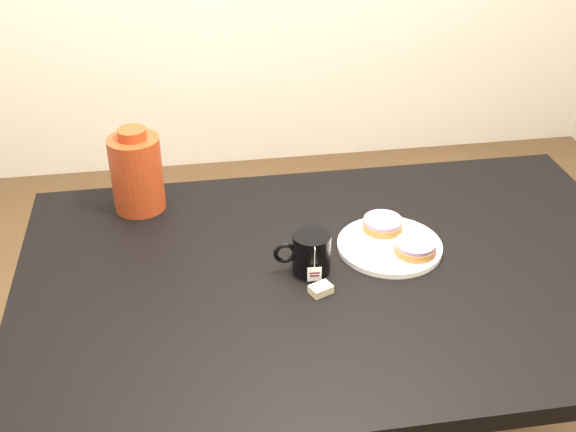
{
  "coord_description": "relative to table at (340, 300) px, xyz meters",
  "views": [
    {
      "loc": [
        -0.32,
        -1.24,
        1.67
      ],
      "look_at": [
        -0.09,
        0.14,
        0.81
      ],
      "focal_mm": 45.0,
      "sensor_mm": 36.0,
      "label": 1
    }
  ],
  "objects": [
    {
      "name": "table",
      "position": [
        0.0,
        0.0,
        0.0
      ],
      "size": [
        1.4,
        0.9,
        0.75
      ],
      "color": "black",
      "rests_on": "ground_plane"
    },
    {
      "name": "plate",
      "position": [
        0.13,
        0.06,
        0.09
      ],
      "size": [
        0.24,
        0.24,
        0.02
      ],
      "color": "white",
      "rests_on": "table"
    },
    {
      "name": "bagel_back",
      "position": [
        0.13,
        0.13,
        0.11
      ],
      "size": [
        0.13,
        0.13,
        0.03
      ],
      "color": "brown",
      "rests_on": "plate"
    },
    {
      "name": "bagel_front",
      "position": [
        0.17,
        0.02,
        0.11
      ],
      "size": [
        0.11,
        0.11,
        0.03
      ],
      "color": "brown",
      "rests_on": "plate"
    },
    {
      "name": "mug",
      "position": [
        -0.07,
        0.01,
        0.13
      ],
      "size": [
        0.13,
        0.09,
        0.09
      ],
      "rotation": [
        0.0,
        0.0,
        -0.05
      ],
      "color": "black",
      "rests_on": "table"
    },
    {
      "name": "teabag_pouch",
      "position": [
        -0.06,
        -0.07,
        0.09
      ],
      "size": [
        0.05,
        0.05,
        0.02
      ],
      "primitive_type": "cube",
      "rotation": [
        0.0,
        0.0,
        0.42
      ],
      "color": "#C6B793",
      "rests_on": "table"
    },
    {
      "name": "bagel_package",
      "position": [
        -0.43,
        0.34,
        0.18
      ],
      "size": [
        0.16,
        0.16,
        0.21
      ],
      "rotation": [
        0.0,
        0.0,
        -0.33
      ],
      "color": "#641D0D",
      "rests_on": "table"
    }
  ]
}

